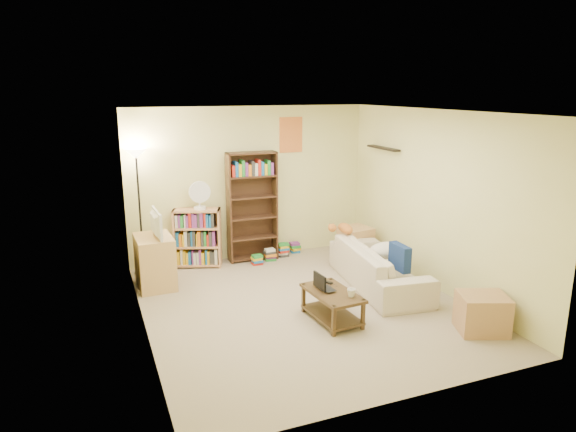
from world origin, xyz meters
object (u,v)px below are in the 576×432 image
Objects in this scene: tv_stand at (155,262)px; desk_fan at (200,195)px; coffee_table at (332,302)px; short_bookshelf at (198,238)px; tabby_cat at (343,228)px; mug at (351,293)px; floor_lamp at (137,175)px; end_cabinet at (482,313)px; tall_bookshelf at (252,204)px; side_table at (355,243)px; television at (152,224)px; sofa at (379,266)px; laptop at (328,287)px.

desk_fan reaches higher than tv_stand.
coffee_table is 2.81m from short_bookshelf.
tabby_cat is 2.00m from mug.
tv_stand is (-1.85, 1.93, 0.14)m from coffee_table.
end_cabinet is (3.45, -3.48, -1.31)m from floor_lamp.
tabby_cat is at bearing 54.37° from coffee_table.
side_table is (1.62, -0.56, -0.68)m from tall_bookshelf.
tall_bookshelf reaches higher than tv_stand.
television reaches higher than end_cabinet.
sofa reaches higher than coffee_table.
tv_stand is 0.79× the size of short_bookshelf.
mug is at bearing -48.85° from tv_stand.
laptop is 0.39× the size of short_bookshelf.
laptop is 2.74m from desk_fan.
sofa is at bearing 45.36° from mug.
sofa is 2.40× the size of coffee_table.
tv_stand is (-2.82, 0.35, -0.30)m from tabby_cat.
mug is at bearing -82.36° from tall_bookshelf.
mug is (-0.82, -1.80, -0.25)m from tabby_cat.
short_bookshelf is 1.36m from floor_lamp.
television is at bearing -158.17° from tall_bookshelf.
laptop is at bearing -46.11° from short_bookshelf.
desk_fan is at bearing -55.35° from television.
laptop is at bearing -84.66° from tall_bookshelf.
tall_bookshelf is at bearing 43.41° from sofa.
mug is 0.23× the size of side_table.
television reaches higher than coffee_table.
floor_lamp is at bearing 126.90° from mug.
sofa is at bearing -78.45° from tabby_cat.
mug is at bearing -66.56° from desk_fan.
short_bookshelf is at bearing 108.86° from coffee_table.
television reaches higher than tabby_cat.
tabby_cat is 2.28m from desk_fan.
tabby_cat is at bearing -39.59° from tall_bookshelf.
side_table is at bearing -11.74° from desk_fan.
short_bookshelf is (-1.24, 2.79, 0.04)m from mug.
side_table is at bearing -44.66° from laptop.
floor_lamp is 3.66m from side_table.
sofa is at bearing 30.39° from coffee_table.
floor_lamp is (-0.10, 0.64, 0.60)m from television.
tv_stand is 1.87m from tall_bookshelf.
laptop is 0.68× the size of end_cabinet.
desk_fan is 2.69m from side_table.
tv_stand is 1.41× the size of side_table.
tabby_cat reaches higher than mug.
side_table is (0.47, 0.42, -0.41)m from tabby_cat.
floor_lamp reaches higher than laptop.
coffee_table is 1.62× the size of end_cabinet.
sofa reaches higher than mug.
desk_fan is at bearing -176.06° from tall_bookshelf.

